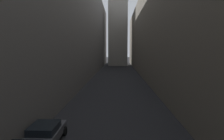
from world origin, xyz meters
name	(u,v)px	position (x,y,z in m)	size (l,w,h in m)	color
ground_plane	(117,82)	(0.00, 48.00, 0.00)	(264.00, 264.00, 0.00)	#232326
building_block_left	(60,23)	(-11.29, 50.00, 11.49)	(11.57, 108.00, 22.97)	slate
building_block_right	(178,31)	(11.95, 50.00, 9.74)	(12.90, 108.00, 19.48)	#756B5B
parked_car_left_far	(45,134)	(-4.40, 22.61, 0.73)	(1.99, 4.05, 1.37)	#4C4C51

